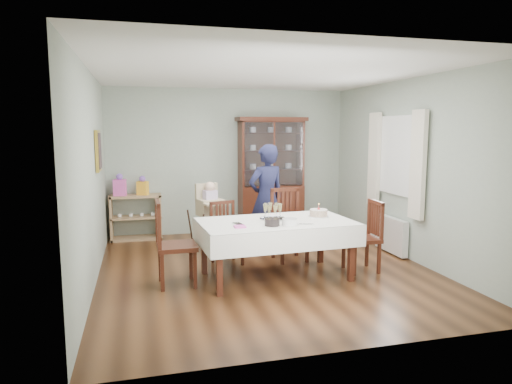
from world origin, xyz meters
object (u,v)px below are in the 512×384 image
object	(u,v)px
chair_far_left	(227,246)
china_cabinet	(271,174)
woman	(266,198)
gift_bag_orange	(143,186)
gift_bag_pink	(120,186)
dining_table	(276,249)
high_chair	(211,225)
birthday_cake	(319,213)
chair_far_right	(289,239)
champagne_tray	(273,215)
chair_end_left	(175,260)
chair_end_right	(362,250)
sideboard	(136,217)

from	to	relation	value
chair_far_left	china_cabinet	bearing A→B (deg)	44.95
woman	gift_bag_orange	distance (m)	2.32
gift_bag_pink	dining_table	bearing A→B (deg)	-52.29
chair_far_left	high_chair	xyz separation A→B (m)	(-0.13, 0.71, 0.17)
china_cabinet	birthday_cake	xyz separation A→B (m)	(-0.06, -2.53, -0.31)
chair_far_left	woman	distance (m)	1.09
chair_far_right	high_chair	bearing A→B (deg)	141.64
gift_bag_orange	high_chair	bearing A→B (deg)	-48.44
woman	champagne_tray	bearing A→B (deg)	62.00
chair_end_left	woman	world-z (taller)	woman
chair_far_left	chair_end_right	bearing A→B (deg)	-36.44
dining_table	champagne_tray	bearing A→B (deg)	96.57
chair_far_right	birthday_cake	bearing A→B (deg)	-75.41
woman	gift_bag_pink	size ratio (longest dim) A/B	4.40
chair_end_right	china_cabinet	bearing A→B (deg)	-167.14
chair_far_right	dining_table	bearing A→B (deg)	-124.15
chair_far_left	chair_end_left	bearing A→B (deg)	-148.94
dining_table	chair_end_left	bearing A→B (deg)	178.65
chair_end_right	woman	world-z (taller)	woman
birthday_cake	woman	bearing A→B (deg)	108.99
chair_end_left	birthday_cake	size ratio (longest dim) A/B	3.85
chair_far_left	gift_bag_pink	xyz separation A→B (m)	(-1.54, 1.87, 0.70)
china_cabinet	chair_far_right	size ratio (longest dim) A/B	2.05
birthday_cake	high_chair	bearing A→B (deg)	132.98
chair_end_right	dining_table	bearing A→B (deg)	-89.63
china_cabinet	champagne_tray	world-z (taller)	china_cabinet
champagne_tray	chair_far_left	bearing A→B (deg)	126.49
chair_end_left	high_chair	distance (m)	1.61
high_chair	champagne_tray	distance (m)	1.56
chair_far_right	gift_bag_orange	size ratio (longest dim) A/B	3.13
chair_far_right	chair_end_right	size ratio (longest dim) A/B	1.09
champagne_tray	gift_bag_pink	bearing A→B (deg)	128.69
sideboard	dining_table	bearing A→B (deg)	-56.10
china_cabinet	woman	world-z (taller)	china_cabinet
chair_far_left	gift_bag_orange	size ratio (longest dim) A/B	2.65
high_chair	birthday_cake	world-z (taller)	high_chair
chair_end_left	high_chair	xyz separation A→B (m)	(0.68, 1.46, 0.12)
sideboard	birthday_cake	distance (m)	3.55
high_chair	gift_bag_orange	size ratio (longest dim) A/B	3.33
chair_far_right	chair_end_left	size ratio (longest dim) A/B	0.99
chair_far_right	birthday_cake	xyz separation A→B (m)	(0.21, -0.63, 0.49)
birthday_cake	china_cabinet	bearing A→B (deg)	88.55
china_cabinet	gift_bag_orange	bearing A→B (deg)	179.96
dining_table	china_cabinet	world-z (taller)	china_cabinet
chair_end_right	high_chair	world-z (taller)	high_chair
sideboard	gift_bag_pink	bearing A→B (deg)	-175.50
chair_far_left	champagne_tray	bearing A→B (deg)	-65.44
sideboard	chair_end_left	world-z (taller)	chair_end_left
dining_table	gift_bag_orange	distance (m)	3.17
chair_end_left	woman	distance (m)	2.07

